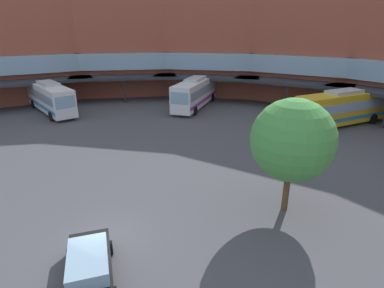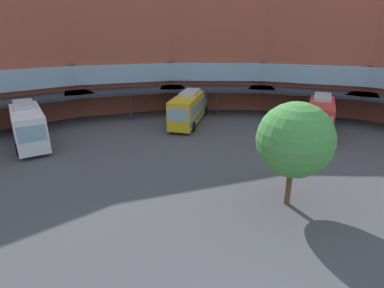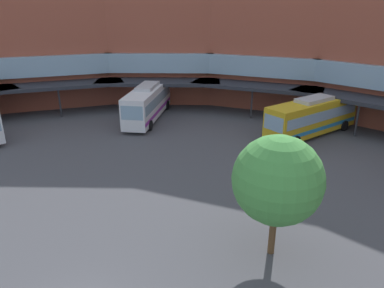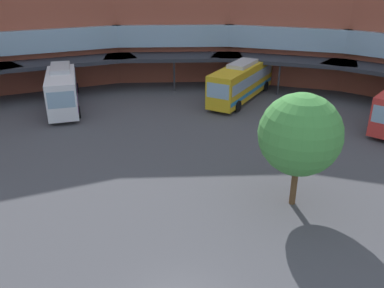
% 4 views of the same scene
% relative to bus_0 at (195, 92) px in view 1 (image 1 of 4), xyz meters
% --- Properties ---
extents(ground_plane, '(125.93, 125.93, 0.00)m').
position_rel_bus_0_xyz_m(ground_plane, '(10.97, -26.79, -2.02)').
color(ground_plane, '#47474C').
extents(station_building, '(83.16, 44.78, 17.15)m').
position_rel_bus_0_xyz_m(station_building, '(10.97, -3.52, 6.14)').
color(station_building, '#9E4C38').
rests_on(station_building, ground).
extents(bus_0, '(5.20, 12.16, 3.98)m').
position_rel_bus_0_xyz_m(bus_0, '(0.00, 0.00, 0.00)').
color(bus_0, white).
rests_on(bus_0, ground).
extents(bus_1, '(11.86, 6.08, 3.87)m').
position_rel_bus_0_xyz_m(bus_1, '(-14.01, -12.16, -0.06)').
color(bus_1, white).
rests_on(bus_1, ground).
extents(bus_3, '(8.22, 11.14, 3.90)m').
position_rel_bus_0_xyz_m(bus_3, '(17.91, 1.31, -0.04)').
color(bus_3, gold).
rests_on(bus_3, ground).
extents(parked_car, '(4.51, 4.24, 1.53)m').
position_rel_bus_0_xyz_m(parked_car, '(12.39, -28.75, -1.28)').
color(parked_car, black).
rests_on(parked_car, ground).
extents(plaza_tree, '(4.59, 4.59, 6.68)m').
position_rel_bus_0_xyz_m(plaza_tree, '(17.72, -18.89, 2.35)').
color(plaza_tree, brown).
rests_on(plaza_tree, ground).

